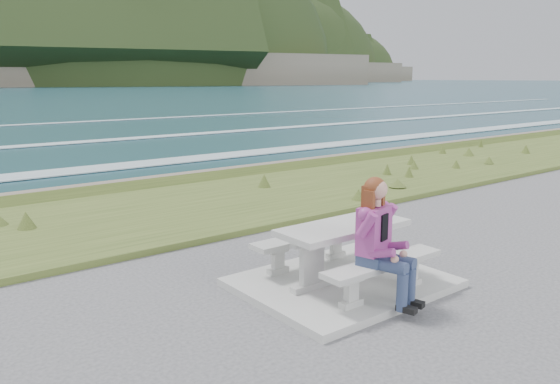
% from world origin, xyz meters
% --- Properties ---
extents(concrete_slab, '(2.60, 2.10, 0.10)m').
position_xyz_m(concrete_slab, '(0.00, 0.00, 0.05)').
color(concrete_slab, '#AEAEA9').
rests_on(concrete_slab, ground).
extents(picnic_table, '(1.80, 0.75, 0.75)m').
position_xyz_m(picnic_table, '(0.00, 0.00, 0.68)').
color(picnic_table, '#AEAEA9').
rests_on(picnic_table, concrete_slab).
extents(bench_landward, '(1.80, 0.35, 0.45)m').
position_xyz_m(bench_landward, '(0.00, -0.70, 0.45)').
color(bench_landward, '#AEAEA9').
rests_on(bench_landward, concrete_slab).
extents(bench_seaward, '(1.80, 0.35, 0.45)m').
position_xyz_m(bench_seaward, '(0.00, 0.70, 0.45)').
color(bench_seaward, '#AEAEA9').
rests_on(bench_seaward, concrete_slab).
extents(grass_verge, '(160.00, 4.50, 0.22)m').
position_xyz_m(grass_verge, '(0.00, 5.00, 0.00)').
color(grass_verge, '#384D1D').
rests_on(grass_verge, ground).
extents(shore_drop, '(160.00, 0.80, 2.20)m').
position_xyz_m(shore_drop, '(0.00, 7.90, 0.00)').
color(shore_drop, '#615949').
rests_on(shore_drop, ground).
extents(headland_range, '(729.83, 363.95, 201.57)m').
position_xyz_m(headland_range, '(190.32, 398.30, 9.93)').
color(headland_range, '#615949').
rests_on(headland_range, ground).
extents(seated_woman, '(0.59, 0.84, 1.49)m').
position_xyz_m(seated_woman, '(-0.13, -0.84, 0.65)').
color(seated_woman, navy).
rests_on(seated_woman, concrete_slab).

